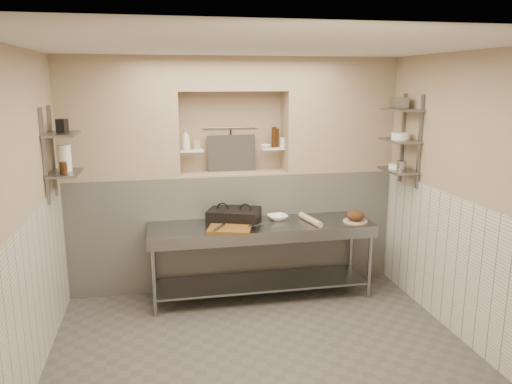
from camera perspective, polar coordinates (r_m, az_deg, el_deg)
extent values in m
cube|color=#494441|center=(5.04, 0.68, -18.09)|extent=(4.00, 3.90, 0.10)
cube|color=silver|center=(4.34, 0.78, 16.93)|extent=(4.00, 3.90, 0.10)
cube|color=tan|center=(4.53, -25.58, -3.01)|extent=(0.10, 3.90, 2.80)
cube|color=tan|center=(5.28, 23.03, -0.68)|extent=(0.10, 3.90, 2.80)
cube|color=tan|center=(6.40, -2.99, 2.51)|extent=(4.00, 0.10, 2.80)
cube|color=tan|center=(2.66, 9.90, -12.62)|extent=(4.00, 0.10, 2.80)
cube|color=silver|center=(6.32, -2.59, -4.14)|extent=(4.00, 0.40, 1.40)
cube|color=tan|center=(6.16, -2.65, 2.20)|extent=(1.30, 0.40, 0.02)
cube|color=tan|center=(6.02, -15.43, 8.15)|extent=(1.35, 0.40, 1.40)
cube|color=tan|center=(6.40, 9.23, 8.69)|extent=(1.35, 0.40, 1.40)
cube|color=tan|center=(6.05, -2.77, 13.35)|extent=(1.30, 0.40, 0.40)
cube|color=silver|center=(4.74, -24.04, -11.17)|extent=(0.02, 3.90, 1.40)
cube|color=silver|center=(5.44, 21.87, -7.90)|extent=(0.02, 3.90, 1.40)
cube|color=white|center=(6.06, -7.38, 4.72)|extent=(0.28, 0.16, 0.02)
cube|color=white|center=(6.20, 1.91, 5.00)|extent=(0.28, 0.16, 0.02)
cylinder|color=gray|center=(6.25, -2.94, 7.36)|extent=(0.70, 0.02, 0.02)
cylinder|color=black|center=(6.25, -2.89, 5.79)|extent=(0.02, 0.02, 0.30)
cube|color=#383330|center=(6.22, -2.81, 4.45)|extent=(0.60, 0.08, 0.45)
cube|color=slate|center=(5.64, -22.20, 4.32)|extent=(0.03, 0.03, 0.95)
cube|color=slate|center=(5.25, -22.99, 3.70)|extent=(0.03, 0.03, 0.95)
cube|color=slate|center=(5.45, -21.01, 2.02)|extent=(0.30, 0.50, 0.02)
cube|color=slate|center=(5.39, -21.35, 6.20)|extent=(0.30, 0.50, 0.03)
cube|color=slate|center=(6.23, 16.40, 5.92)|extent=(0.03, 0.03, 1.05)
cube|color=slate|center=(5.88, 18.19, 5.43)|extent=(0.03, 0.03, 1.05)
cube|color=slate|center=(6.04, 15.93, 2.39)|extent=(0.30, 0.50, 0.02)
cube|color=slate|center=(5.99, 16.13, 5.69)|extent=(0.30, 0.50, 0.02)
cube|color=slate|center=(5.96, 16.34, 9.02)|extent=(0.30, 0.50, 0.03)
cube|color=gray|center=(5.79, 0.60, -3.85)|extent=(2.60, 0.70, 0.04)
cube|color=gray|center=(6.03, 0.58, -10.23)|extent=(2.45, 0.60, 0.03)
cube|color=gray|center=(5.50, 1.30, -5.40)|extent=(2.60, 0.02, 0.12)
cylinder|color=gray|center=(5.56, -11.58, -9.77)|extent=(0.04, 0.04, 0.86)
cylinder|color=gray|center=(6.10, -11.57, -7.71)|extent=(0.04, 0.04, 0.86)
cylinder|color=gray|center=(6.05, 12.86, -7.96)|extent=(0.04, 0.04, 0.86)
cylinder|color=gray|center=(6.55, 10.80, -6.24)|extent=(0.04, 0.04, 0.86)
cube|color=black|center=(5.85, -2.51, -2.97)|extent=(0.69, 0.61, 0.11)
cube|color=black|center=(5.83, -2.52, -2.22)|extent=(0.69, 0.61, 0.05)
cube|color=brown|center=(5.50, -3.06, -4.32)|extent=(0.54, 0.44, 0.04)
cube|color=gray|center=(5.60, 0.35, -3.71)|extent=(0.28, 0.15, 0.01)
cylinder|color=gray|center=(5.47, -4.27, -4.04)|extent=(0.17, 0.23, 0.02)
imported|color=white|center=(5.95, 2.49, -2.91)|extent=(0.27, 0.27, 0.06)
cylinder|color=#D0B590|center=(5.86, 6.23, -3.16)|extent=(0.16, 0.47, 0.07)
cylinder|color=#D0B590|center=(5.98, 11.28, -3.28)|extent=(0.28, 0.28, 0.02)
ellipsoid|color=#4C2D19|center=(5.96, 11.31, -2.62)|extent=(0.21, 0.21, 0.13)
imported|color=white|center=(6.01, -8.01, 5.96)|extent=(0.13, 0.13, 0.25)
cube|color=tan|center=(6.06, -6.78, 5.40)|extent=(0.08, 0.08, 0.11)
imported|color=white|center=(6.16, 1.10, 5.27)|extent=(0.15, 0.15, 0.04)
cylinder|color=black|center=(6.22, 2.34, 6.21)|extent=(0.06, 0.06, 0.23)
cylinder|color=black|center=(6.19, 2.07, 6.28)|extent=(0.06, 0.06, 0.25)
cylinder|color=white|center=(6.25, 3.06, 5.71)|extent=(0.07, 0.07, 0.12)
cylinder|color=white|center=(5.48, -21.04, 3.64)|extent=(0.13, 0.13, 0.27)
cylinder|color=black|center=(5.39, -21.15, 2.64)|extent=(0.07, 0.07, 0.11)
cube|color=black|center=(5.46, -21.28, 7.10)|extent=(0.12, 0.12, 0.13)
cylinder|color=white|center=(6.08, 15.76, 2.84)|extent=(0.18, 0.18, 0.06)
cylinder|color=gray|center=(5.97, 16.28, 2.91)|extent=(0.11, 0.11, 0.11)
cylinder|color=white|center=(5.98, 16.19, 6.16)|extent=(0.21, 0.21, 0.08)
cube|color=gray|center=(6.03, 16.04, 9.79)|extent=(0.18, 0.21, 0.12)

